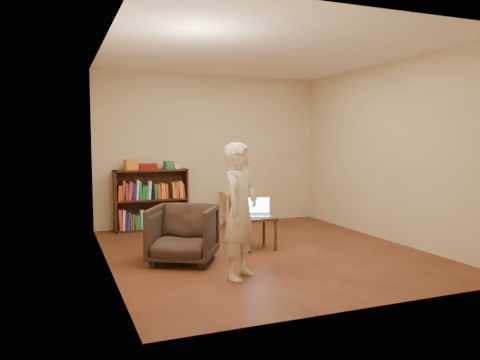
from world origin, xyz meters
name	(u,v)px	position (x,y,z in m)	size (l,w,h in m)	color
floor	(263,251)	(0.00, 0.00, 0.00)	(4.50, 4.50, 0.00)	#411F15
ceiling	(264,53)	(0.00, 0.00, 2.60)	(4.50, 4.50, 0.00)	white
wall_back	(211,150)	(0.00, 2.25, 1.30)	(4.00, 4.00, 0.00)	beige
wall_left	(106,156)	(-2.00, 0.00, 1.30)	(4.50, 4.50, 0.00)	beige
wall_right	(388,153)	(2.00, 0.00, 1.30)	(4.50, 4.50, 0.00)	beige
bookshelf	(151,203)	(-1.09, 2.09, 0.44)	(1.20, 0.30, 1.00)	black
box_yellow	(131,165)	(-1.41, 2.08, 1.08)	(0.21, 0.15, 0.17)	orange
red_cloth	(148,167)	(-1.14, 2.09, 1.05)	(0.29, 0.21, 0.10)	maroon
box_green	(168,165)	(-0.80, 2.06, 1.07)	(0.13, 0.13, 0.13)	#207B4B
box_white	(177,167)	(-0.65, 2.10, 1.04)	(0.09, 0.09, 0.07)	white
stool	(233,198)	(0.29, 1.91, 0.48)	(0.41, 0.41, 0.59)	tan
armchair	(183,234)	(-1.14, -0.15, 0.35)	(0.75, 0.77, 0.70)	#2F231F
side_table	(257,222)	(-0.02, 0.17, 0.37)	(0.44, 0.44, 0.45)	#321F10
laptop	(258,212)	(0.00, 0.20, 0.51)	(0.43, 0.38, 0.27)	#BCBCC1
person	(240,211)	(-0.72, -0.99, 0.73)	(0.53, 0.35, 1.46)	beige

